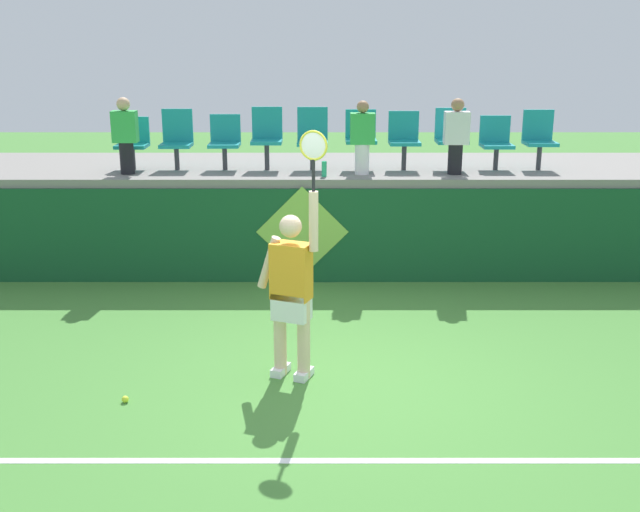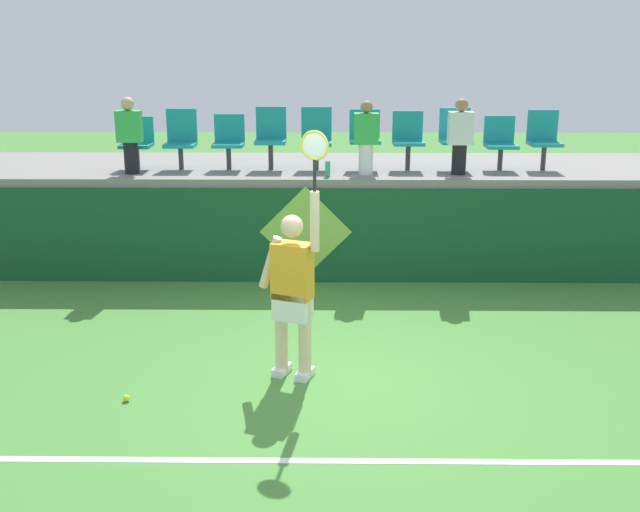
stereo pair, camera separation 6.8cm
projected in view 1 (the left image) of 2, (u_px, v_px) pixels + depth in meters
ground_plane at (346, 385)px, 7.55m from camera, size 40.00×40.00×0.00m
court_back_wall at (339, 235)px, 10.59m from camera, size 13.13×0.20×1.32m
spectator_platform at (338, 169)px, 11.50m from camera, size 13.13×2.42×0.12m
court_baseline_stripe at (351, 461)px, 6.22m from camera, size 11.82×0.08×0.01m
tennis_player at (294, 288)px, 7.50m from camera, size 0.71×0.38×2.50m
tennis_ball at (127, 399)px, 7.20m from camera, size 0.07×0.07×0.07m
water_bottle at (326, 169)px, 10.52m from camera, size 0.07×0.07×0.21m
stadium_chair_0 at (135, 141)px, 11.04m from camera, size 0.44×0.42×0.74m
stadium_chair_1 at (179, 138)px, 11.04m from camera, size 0.44×0.42×0.86m
stadium_chair_2 at (227, 139)px, 11.03m from camera, size 0.44×0.42×0.78m
stadium_chair_3 at (269, 135)px, 11.02m from camera, size 0.44×0.42×0.88m
stadium_chair_4 at (315, 136)px, 11.02m from camera, size 0.44×0.42×0.88m
stadium_chair_5 at (363, 136)px, 11.01m from camera, size 0.44×0.42×0.85m
stadium_chair_6 at (406, 137)px, 11.02m from camera, size 0.44×0.42×0.83m
stadium_chair_7 at (453, 135)px, 11.01m from camera, size 0.44×0.42×0.87m
stadium_chair_8 at (498, 140)px, 11.03m from camera, size 0.44×0.42×0.76m
stadium_chair_9 at (541, 137)px, 11.02m from camera, size 0.44×0.42×0.84m
spectator_0 at (128, 134)px, 10.62m from camera, size 0.34×0.20×1.06m
spectator_1 at (458, 135)px, 10.59m from camera, size 0.34×0.20×1.05m
spectator_2 at (365, 137)px, 10.61m from camera, size 0.34×0.20×1.02m
wall_signage_mount at (305, 282)px, 10.68m from camera, size 1.27×0.01×1.36m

